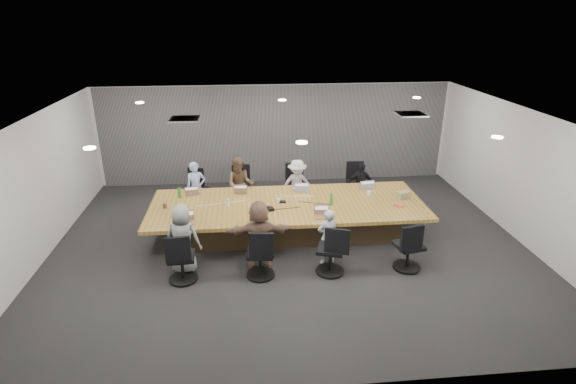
{
  "coord_description": "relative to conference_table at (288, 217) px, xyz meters",
  "views": [
    {
      "loc": [
        -0.87,
        -8.52,
        4.67
      ],
      "look_at": [
        0.0,
        0.4,
        1.05
      ],
      "focal_mm": 28.0,
      "sensor_mm": 36.0,
      "label": 1
    }
  ],
  "objects": [
    {
      "name": "cup_white_near",
      "position": [
        1.91,
        0.28,
        0.39
      ],
      "size": [
        0.1,
        0.1,
        0.11
      ],
      "primitive_type": "cylinder",
      "rotation": [
        0.0,
        0.0,
        -0.21
      ],
      "color": "white",
      "rests_on": "conference_table"
    },
    {
      "name": "person_2",
      "position": [
        0.37,
        1.35,
        0.24
      ],
      "size": [
        0.9,
        0.61,
        1.29
      ],
      "primitive_type": "imported",
      "rotation": [
        0.0,
        0.0,
        6.44
      ],
      "color": "#B8B8B8",
      "rests_on": "ground"
    },
    {
      "name": "mic_right",
      "position": [
        -0.11,
        0.07,
        0.36
      ],
      "size": [
        0.17,
        0.12,
        0.03
      ],
      "primitive_type": "cube",
      "rotation": [
        0.0,
        0.0,
        -0.08
      ],
      "color": "black",
      "rests_on": "conference_table"
    },
    {
      "name": "laptop_5",
      "position": [
        -0.68,
        -0.8,
        0.35
      ],
      "size": [
        0.3,
        0.22,
        0.02
      ],
      "primitive_type": "cube",
      "rotation": [
        0.0,
        0.0,
        0.09
      ],
      "color": "#B2B2B7",
      "rests_on": "conference_table"
    },
    {
      "name": "person_1",
      "position": [
        -1.04,
        1.35,
        0.3
      ],
      "size": [
        0.73,
        0.59,
        1.4
      ],
      "primitive_type": "imported",
      "rotation": [
        0.0,
        0.0,
        6.19
      ],
      "color": "brown",
      "rests_on": "ground"
    },
    {
      "name": "wall_left",
      "position": [
        -5.0,
        -0.5,
        1.0
      ],
      "size": [
        0.0,
        8.0,
        2.8
      ],
      "primitive_type": "cube",
      "rotation": [
        1.57,
        0.0,
        1.57
      ],
      "color": "beige",
      "rests_on": "ground"
    },
    {
      "name": "mic_left",
      "position": [
        -0.41,
        -0.21,
        0.35
      ],
      "size": [
        0.16,
        0.14,
        0.03
      ],
      "primitive_type": "cube",
      "rotation": [
        0.0,
        0.0,
        -0.41
      ],
      "color": "black",
      "rests_on": "conference_table"
    },
    {
      "name": "laptop_0",
      "position": [
        -2.11,
        0.8,
        0.35
      ],
      "size": [
        0.33,
        0.26,
        0.02
      ],
      "primitive_type": "cube",
      "rotation": [
        0.0,
        0.0,
        3.33
      ],
      "color": "#8C6647",
      "rests_on": "conference_table"
    },
    {
      "name": "wall_back",
      "position": [
        0.0,
        3.5,
        1.0
      ],
      "size": [
        10.0,
        0.0,
        2.8
      ],
      "primitive_type": "cube",
      "rotation": [
        1.57,
        0.0,
        0.0
      ],
      "color": "beige",
      "rests_on": "ground"
    },
    {
      "name": "chair_4",
      "position": [
        -2.12,
        -1.7,
        0.01
      ],
      "size": [
        0.59,
        0.59,
        0.83
      ],
      "primitive_type": null,
      "rotation": [
        0.0,
        0.0,
        0.06
      ],
      "color": "black",
      "rests_on": "ground"
    },
    {
      "name": "laptop_6",
      "position": [
        0.65,
        -0.8,
        0.35
      ],
      "size": [
        0.31,
        0.23,
        0.02
      ],
      "primitive_type": "cube",
      "rotation": [
        0.0,
        0.0,
        -0.07
      ],
      "color": "#8C6647",
      "rests_on": "conference_table"
    },
    {
      "name": "chair_6",
      "position": [
        0.65,
        -1.7,
        0.03
      ],
      "size": [
        0.73,
        0.73,
        0.85
      ],
      "primitive_type": null,
      "rotation": [
        0.0,
        0.0,
        -0.32
      ],
      "color": "black",
      "rests_on": "ground"
    },
    {
      "name": "person_6",
      "position": [
        0.65,
        -1.35,
        0.18
      ],
      "size": [
        0.48,
        0.38,
        1.16
      ],
      "primitive_type": "imported",
      "rotation": [
        0.0,
        0.0,
        3.4
      ],
      "color": "#ADABBC",
      "rests_on": "ground"
    },
    {
      "name": "chair_2",
      "position": [
        0.37,
        1.7,
        0.03
      ],
      "size": [
        0.6,
        0.6,
        0.86
      ],
      "primitive_type": null,
      "rotation": [
        0.0,
        0.0,
        3.11
      ],
      "color": "black",
      "rests_on": "ground"
    },
    {
      "name": "canvas_bag",
      "position": [
        2.64,
        0.07,
        0.41
      ],
      "size": [
        0.32,
        0.25,
        0.15
      ],
      "primitive_type": "cube",
      "rotation": [
        0.0,
        0.0,
        0.35
      ],
      "color": "#998D61",
      "rests_on": "conference_table"
    },
    {
      "name": "chair_3",
      "position": [
        1.98,
        1.7,
        0.02
      ],
      "size": [
        0.6,
        0.6,
        0.84
      ],
      "primitive_type": null,
      "rotation": [
        0.0,
        0.0,
        3.09
      ],
      "color": "black",
      "rests_on": "ground"
    },
    {
      "name": "person_3",
      "position": [
        1.98,
        1.35,
        0.18
      ],
      "size": [
        0.7,
        0.32,
        1.17
      ],
      "primitive_type": "imported",
      "rotation": [
        0.0,
        0.0,
        6.33
      ],
      "color": "black",
      "rests_on": "ground"
    },
    {
      "name": "person_0",
      "position": [
        -2.11,
        1.35,
        0.25
      ],
      "size": [
        0.53,
        0.4,
        1.31
      ],
      "primitive_type": "imported",
      "rotation": [
        0.0,
        0.0,
        6.47
      ],
      "color": "#97A8D4",
      "rests_on": "ground"
    },
    {
      "name": "chair_0",
      "position": [
        -2.11,
        1.7,
        -0.02
      ],
      "size": [
        0.61,
        0.61,
        0.77
      ],
      "primitive_type": null,
      "rotation": [
        0.0,
        0.0,
        2.93
      ],
      "color": "black",
      "rests_on": "ground"
    },
    {
      "name": "ceiling",
      "position": [
        0.0,
        -0.5,
        2.4
      ],
      "size": [
        10.0,
        8.0,
        0.0
      ],
      "primitive_type": "cube",
      "color": "white",
      "rests_on": "wall_back"
    },
    {
      "name": "curtain",
      "position": [
        0.0,
        3.42,
        1.0
      ],
      "size": [
        9.8,
        0.04,
        2.8
      ],
      "primitive_type": "cube",
      "color": "slate",
      "rests_on": "ground"
    },
    {
      "name": "laptop_3",
      "position": [
        1.98,
        0.8,
        0.35
      ],
      "size": [
        0.37,
        0.28,
        0.02
      ],
      "primitive_type": "cube",
      "rotation": [
        0.0,
        0.0,
        3.25
      ],
      "color": "#B2B2B7",
      "rests_on": "conference_table"
    },
    {
      "name": "person_4",
      "position": [
        -2.12,
        -1.35,
        0.29
      ],
      "size": [
        0.75,
        0.57,
        1.38
      ],
      "primitive_type": "imported",
      "rotation": [
        0.0,
        0.0,
        2.92
      ],
      "color": "gray",
      "rests_on": "ground"
    },
    {
      "name": "laptop_4",
      "position": [
        -2.12,
        -0.8,
        0.35
      ],
      "size": [
        0.32,
        0.23,
        0.02
      ],
      "primitive_type": "cube",
      "rotation": [
        0.0,
        0.0,
        0.07
      ],
      "color": "#8C6647",
      "rests_on": "conference_table"
    },
    {
      "name": "bottle_green_left",
      "position": [
        -2.4,
        0.55,
        0.46
      ],
      "size": [
        0.09,
        0.09,
        0.25
      ],
      "primitive_type": "cylinder",
      "rotation": [
        0.0,
        0.0,
        -0.38
      ],
      "color": "#2F7E2C",
      "rests_on": "conference_table"
    },
    {
      "name": "mug_brown",
      "position": [
        -2.65,
        0.02,
        0.39
      ],
      "size": [
        0.11,
        0.11,
        0.1
      ],
      "primitive_type": "cylinder",
      "rotation": [
        0.0,
        0.0,
        0.4
      ],
      "color": "brown",
      "rests_on": "conference_table"
    },
    {
      "name": "conference_table",
      "position": [
        0.0,
        0.0,
        0.0
      ],
      "size": [
        6.0,
        2.2,
        0.74
      ],
      "color": "#483520",
      "rests_on": "ground"
    },
    {
      "name": "laptop_1",
      "position": [
        -1.04,
        0.8,
        0.35
      ],
      "size": [
        0.33,
        0.24,
        0.02
      ],
      "primitive_type": "cube",
      "rotation": [
        0.0,
        0.0,
        3.03
      ],
      "color": "#8C6647",
      "rests_on": "conference_table"
    },
    {
      "name": "laptop_2",
      "position": [
        0.37,
        0.8,
        0.35
      ],
      "size": [
        0.35,
        0.27,
        0.02
      ],
      "primitive_type": "cube",
      "rotation": [
        0.0,
        0.0,
        3.0
      ],
      "color": "#B2B2B7",
      "rests_on": "conference_table"
    },
    {
      "name": "floor",
      "position": [
        0.0,
        -0.5,
        -0.4
      ],
      "size": [
        10.0,
        8.0,
        0.0
      ],
      "primitive_type": "cube",
      "color": "#262628",
      "rests_on": "ground"
    },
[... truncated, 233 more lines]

